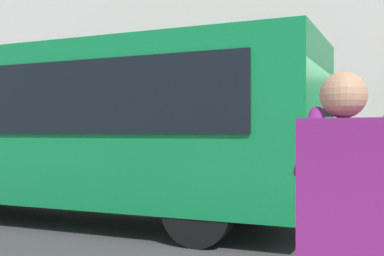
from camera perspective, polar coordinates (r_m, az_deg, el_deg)
The scene contains 3 objects.
ground_plane at distance 7.52m, azimuth 14.63°, elevation -12.55°, with size 60.00×60.00×0.00m, color #38383A.
red_bus at distance 9.18m, azimuth -14.17°, elevation 0.20°, with size 9.05×2.54×3.08m.
pedestrian_photographer at distance 2.43m, azimuth 17.38°, elevation -10.51°, with size 0.53×0.52×1.70m.
Camera 1 is at (-1.17, 7.26, 1.56)m, focal length 45.76 mm.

